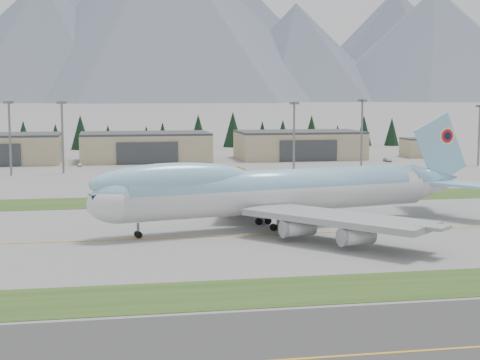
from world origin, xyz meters
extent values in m
plane|color=slate|center=(0.00, 0.00, 0.00)|extent=(7000.00, 7000.00, 0.00)
cube|color=#2A4819|center=(0.00, -38.00, 0.00)|extent=(400.00, 14.00, 0.08)
cube|color=#2A4819|center=(0.00, 45.00, 0.00)|extent=(400.00, 18.00, 0.08)
cube|color=#343434|center=(0.00, -62.00, 0.00)|extent=(400.00, 32.00, 0.04)
cube|color=gold|center=(0.00, 0.00, 0.00)|extent=(400.00, 0.40, 0.02)
cube|color=gold|center=(0.00, -62.00, 0.00)|extent=(400.00, 0.40, 0.02)
cylinder|color=silver|center=(2.79, 7.24, 6.43)|extent=(62.15, 20.52, 7.20)
cylinder|color=#88C0DE|center=(1.70, 7.00, 7.76)|extent=(57.70, 19.01, 6.65)
ellipsoid|color=silver|center=(-27.51, 0.50, 6.43)|extent=(12.82, 9.54, 7.20)
ellipsoid|color=#88C0DE|center=(-27.51, 0.50, 7.76)|extent=(10.74, 8.06, 6.11)
ellipsoid|color=#88C0DE|center=(-17.77, 2.67, 9.86)|extent=(31.19, 12.62, 6.65)
cube|color=#0C1433|center=(-31.29, -0.34, 7.87)|extent=(2.95, 3.33, 1.44)
cone|color=silver|center=(38.49, 15.19, 6.43)|extent=(14.52, 9.78, 7.06)
cone|color=#88C0DE|center=(38.49, 15.19, 7.76)|extent=(13.30, 8.92, 6.43)
cube|color=#88C0DE|center=(39.57, 15.43, 13.97)|extent=(13.25, 3.57, 15.30)
cylinder|color=silver|center=(40.77, 16.15, 16.63)|extent=(3.94, 1.08, 3.99)
cylinder|color=red|center=(40.75, 16.26, 16.63)|extent=(2.86, 0.84, 2.88)
cylinder|color=#0C1433|center=(40.72, 16.37, 16.63)|extent=(1.67, 0.58, 1.66)
cube|color=#88C0DE|center=(39.21, 22.16, 7.09)|extent=(9.12, 13.34, 0.51)
cube|color=#88C0DE|center=(42.10, 9.18, 7.09)|extent=(12.70, 13.72, 0.51)
cube|color=gray|center=(0.98, 25.58, 4.43)|extent=(19.01, 34.85, 1.11)
cube|color=gray|center=(8.92, -10.13, 4.43)|extent=(29.62, 32.11, 1.11)
cylinder|color=silver|center=(-3.04, 20.14, 2.33)|extent=(6.23, 3.96, 2.77)
cylinder|color=silver|center=(0.03, 31.38, 2.33)|extent=(6.23, 3.96, 2.77)
cylinder|color=silver|center=(2.98, -6.91, 2.33)|extent=(6.23, 3.96, 2.77)
cylinder|color=silver|center=(10.52, -15.79, 2.33)|extent=(6.23, 3.96, 2.77)
cylinder|color=slate|center=(-24.26, 1.22, 1.33)|extent=(0.58, 0.58, 2.66)
cylinder|color=slate|center=(0.44, 10.13, 1.44)|extent=(0.74, 0.74, 2.88)
cylinder|color=slate|center=(1.89, 3.64, 1.44)|extent=(0.74, 0.74, 2.88)
cylinder|color=slate|center=(5.85, 11.33, 1.44)|extent=(0.74, 0.74, 2.88)
cylinder|color=slate|center=(7.30, 4.84, 1.44)|extent=(0.74, 0.74, 2.88)
cylinder|color=black|center=(-24.16, 0.79, 0.61)|extent=(1.27, 0.64, 1.22)
cylinder|color=black|center=(-24.36, 1.66, 0.61)|extent=(1.27, 0.64, 1.22)
cylinder|color=black|center=(0.44, 10.13, 0.67)|extent=(1.42, 0.83, 1.33)
cylinder|color=black|center=(1.89, 3.64, 0.67)|extent=(1.42, 0.83, 1.33)
cylinder|color=black|center=(5.85, 11.33, 0.67)|extent=(1.42, 0.83, 1.33)
cylinder|color=black|center=(7.30, 4.84, 0.67)|extent=(1.42, 0.83, 1.33)
cube|color=tan|center=(-15.00, 150.00, 5.00)|extent=(48.00, 26.00, 10.00)
cube|color=#343639|center=(-15.00, 150.00, 10.40)|extent=(48.00, 26.00, 0.80)
cube|color=#343639|center=(-15.00, 136.70, 4.00)|extent=(22.08, 0.60, 8.00)
cube|color=tan|center=(45.00, 150.00, 5.00)|extent=(48.00, 26.00, 10.00)
cube|color=#343639|center=(45.00, 150.00, 10.40)|extent=(48.00, 26.00, 0.80)
cube|color=#343639|center=(45.00, 136.70, 4.00)|extent=(22.08, 0.60, 8.00)
cube|color=tan|center=(95.00, 148.00, 3.50)|extent=(14.00, 12.00, 7.00)
cube|color=#343639|center=(95.00, 148.00, 7.30)|extent=(14.00, 12.00, 0.60)
cylinder|color=slate|center=(-58.87, 108.27, 11.15)|extent=(0.70, 0.70, 22.30)
cube|color=slate|center=(-58.87, 108.27, 22.70)|extent=(3.20, 3.20, 0.80)
cylinder|color=slate|center=(-43.18, 112.18, 11.07)|extent=(0.70, 0.70, 22.14)
cube|color=slate|center=(-43.18, 112.18, 22.54)|extent=(3.20, 3.20, 0.80)
cylinder|color=slate|center=(31.65, 107.10, 10.92)|extent=(0.70, 0.70, 21.85)
cube|color=slate|center=(31.65, 107.10, 22.25)|extent=(3.20, 3.20, 0.80)
cylinder|color=slate|center=(54.78, 106.05, 11.33)|extent=(0.70, 0.70, 22.66)
cube|color=slate|center=(54.78, 106.05, 23.06)|extent=(3.20, 3.20, 0.80)
cylinder|color=slate|center=(100.00, 111.07, 10.28)|extent=(0.70, 0.70, 20.56)
cube|color=slate|center=(100.00, 111.07, 20.96)|extent=(3.20, 3.20, 0.80)
imported|color=silver|center=(-38.82, 133.04, 0.00)|extent=(1.78, 3.49, 1.14)
imported|color=gold|center=(13.78, 109.58, 0.00)|extent=(4.27, 2.49, 1.33)
imported|color=#A2A3A7|center=(73.73, 130.23, 0.00)|extent=(2.69, 4.80, 1.31)
cone|color=black|center=(-65.54, 209.19, 6.71)|extent=(7.51, 7.51, 13.42)
cone|color=black|center=(-52.06, 214.90, 5.88)|extent=(6.58, 6.58, 11.76)
cone|color=black|center=(-40.86, 212.23, 7.91)|extent=(8.86, 8.86, 15.82)
cone|color=black|center=(-28.61, 208.24, 5.70)|extent=(6.39, 6.39, 11.40)
cone|color=black|center=(-11.40, 208.83, 5.35)|extent=(5.99, 5.99, 10.70)
cone|color=black|center=(-3.59, 213.62, 6.04)|extent=(6.77, 6.77, 12.08)
cone|color=black|center=(13.16, 214.28, 7.86)|extent=(8.80, 8.80, 15.71)
cone|color=black|center=(29.81, 215.17, 8.44)|extent=(9.45, 9.45, 16.88)
cone|color=black|center=(42.95, 209.76, 6.25)|extent=(7.00, 7.00, 12.50)
cone|color=black|center=(53.25, 211.35, 6.55)|extent=(7.34, 7.34, 13.10)
cone|color=black|center=(67.62, 212.27, 7.55)|extent=(8.46, 8.46, 15.10)
cone|color=black|center=(80.72, 212.42, 5.09)|extent=(5.71, 5.71, 10.19)
cone|color=black|center=(94.10, 212.70, 7.42)|extent=(8.31, 8.31, 14.83)
cone|color=black|center=(107.60, 210.46, 6.84)|extent=(7.66, 7.66, 13.68)
cone|color=black|center=(123.87, 211.18, 5.18)|extent=(5.80, 5.80, 10.36)
cone|color=black|center=(130.95, 215.01, 5.96)|extent=(6.68, 6.68, 11.93)
cone|color=#4D5967|center=(-200.00, 2102.89, 177.97)|extent=(761.70, 761.70, 355.94)
cone|color=white|center=(-200.00, 2102.89, 284.76)|extent=(289.45, 289.45, 142.38)
cone|color=#4D5967|center=(150.00, 2157.20, 260.71)|extent=(1124.99, 1124.99, 521.42)
cone|color=#4D5967|center=(550.00, 2088.80, 148.98)|extent=(614.30, 614.30, 297.97)
cone|color=white|center=(550.00, 2088.80, 238.38)|extent=(233.44, 233.44, 119.19)
cone|color=#4D5967|center=(1000.00, 2082.09, 177.38)|extent=(830.85, 830.85, 354.76)
cone|color=white|center=(1000.00, 2082.09, 283.81)|extent=(315.72, 315.72, 141.91)
cone|color=#4D5967|center=(-200.00, 2900.00, 244.03)|extent=(976.12, 976.12, 488.06)
cone|color=white|center=(-200.00, 2900.00, 380.69)|extent=(390.45, 390.45, 214.75)
cone|color=#4D5967|center=(500.00, 2900.00, 257.38)|extent=(1029.53, 1029.53, 514.76)
cone|color=white|center=(500.00, 2900.00, 401.52)|extent=(411.81, 411.81, 226.50)
cone|color=#4D5967|center=(1200.00, 2900.00, 232.26)|extent=(929.03, 929.03, 464.51)
cone|color=white|center=(1200.00, 2900.00, 362.32)|extent=(371.61, 371.61, 204.39)
camera|label=1|loc=(-29.51, -128.40, 25.66)|focal=55.00mm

